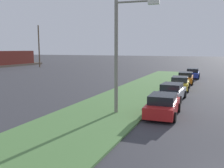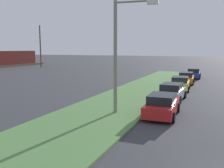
{
  "view_description": "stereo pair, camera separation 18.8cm",
  "coord_description": "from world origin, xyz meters",
  "px_view_note": "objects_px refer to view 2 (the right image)",
  "views": [
    {
      "loc": [
        -8.29,
        1.28,
        4.39
      ],
      "look_at": [
        13.59,
        10.17,
        1.06
      ],
      "focal_mm": 39.92,
      "sensor_mm": 36.0,
      "label": 1
    },
    {
      "loc": [
        -8.22,
        1.11,
        4.39
      ],
      "look_at": [
        13.59,
        10.17,
        1.06
      ],
      "focal_mm": 39.92,
      "sensor_mm": 36.0,
      "label": 2
    }
  ],
  "objects_px": {
    "parked_car_silver": "(172,92)",
    "parked_car_red": "(162,105)",
    "distant_utility_pole": "(40,46)",
    "parked_car_blue": "(194,73)",
    "streetlight": "(121,49)",
    "parked_car_yellow": "(180,83)",
    "parked_car_orange": "(186,78)"
  },
  "relations": [
    {
      "from": "parked_car_orange",
      "to": "parked_car_yellow",
      "type": "bearing_deg",
      "value": 177.16
    },
    {
      "from": "parked_car_red",
      "to": "streetlight",
      "type": "distance_m",
      "value": 4.6
    },
    {
      "from": "parked_car_silver",
      "to": "parked_car_blue",
      "type": "xyz_separation_m",
      "value": [
        17.86,
        -0.38,
        0.0
      ]
    },
    {
      "from": "parked_car_orange",
      "to": "distant_utility_pole",
      "type": "height_order",
      "value": "distant_utility_pole"
    },
    {
      "from": "parked_car_silver",
      "to": "distant_utility_pole",
      "type": "distance_m",
      "value": 45.52
    },
    {
      "from": "parked_car_silver",
      "to": "parked_car_orange",
      "type": "xyz_separation_m",
      "value": [
        11.35,
        0.03,
        0.0
      ]
    },
    {
      "from": "parked_car_silver",
      "to": "parked_car_yellow",
      "type": "distance_m",
      "value": 5.73
    },
    {
      "from": "parked_car_red",
      "to": "parked_car_blue",
      "type": "bearing_deg",
      "value": -1.99
    },
    {
      "from": "parked_car_blue",
      "to": "parked_car_silver",
      "type": "bearing_deg",
      "value": 177.05
    },
    {
      "from": "parked_car_blue",
      "to": "streetlight",
      "type": "xyz_separation_m",
      "value": [
        -23.99,
        2.83,
        3.67
      ]
    },
    {
      "from": "parked_car_blue",
      "to": "streetlight",
      "type": "relative_size",
      "value": 0.58
    },
    {
      "from": "parked_car_red",
      "to": "distant_utility_pole",
      "type": "height_order",
      "value": "distant_utility_pole"
    },
    {
      "from": "parked_car_silver",
      "to": "streetlight",
      "type": "height_order",
      "value": "streetlight"
    },
    {
      "from": "streetlight",
      "to": "parked_car_blue",
      "type": "bearing_deg",
      "value": -6.72
    },
    {
      "from": "parked_car_silver",
      "to": "streetlight",
      "type": "bearing_deg",
      "value": 160.53
    },
    {
      "from": "parked_car_silver",
      "to": "parked_car_red",
      "type": "bearing_deg",
      "value": -175.15
    },
    {
      "from": "parked_car_blue",
      "to": "distant_utility_pole",
      "type": "xyz_separation_m",
      "value": [
        9.88,
        36.22,
        4.28
      ]
    },
    {
      "from": "parked_car_red",
      "to": "parked_car_orange",
      "type": "distance_m",
      "value": 16.83
    },
    {
      "from": "parked_car_silver",
      "to": "distant_utility_pole",
      "type": "bearing_deg",
      "value": 54.59
    },
    {
      "from": "parked_car_silver",
      "to": "parked_car_blue",
      "type": "distance_m",
      "value": 17.86
    },
    {
      "from": "parked_car_yellow",
      "to": "distant_utility_pole",
      "type": "relative_size",
      "value": 0.44
    },
    {
      "from": "streetlight",
      "to": "distant_utility_pole",
      "type": "distance_m",
      "value": 47.56
    },
    {
      "from": "streetlight",
      "to": "distant_utility_pole",
      "type": "xyz_separation_m",
      "value": [
        33.87,
        33.39,
        0.61
      ]
    },
    {
      "from": "parked_car_yellow",
      "to": "parked_car_blue",
      "type": "distance_m",
      "value": 12.13
    },
    {
      "from": "parked_car_yellow",
      "to": "distant_utility_pole",
      "type": "bearing_deg",
      "value": 55.73
    },
    {
      "from": "parked_car_silver",
      "to": "parked_car_orange",
      "type": "distance_m",
      "value": 11.35
    },
    {
      "from": "parked_car_silver",
      "to": "parked_car_yellow",
      "type": "height_order",
      "value": "same"
    },
    {
      "from": "parked_car_orange",
      "to": "streetlight",
      "type": "height_order",
      "value": "streetlight"
    },
    {
      "from": "parked_car_yellow",
      "to": "parked_car_red",
      "type": "bearing_deg",
      "value": 178.73
    },
    {
      "from": "parked_car_red",
      "to": "parked_car_orange",
      "type": "xyz_separation_m",
      "value": [
        16.82,
        0.27,
        0.0
      ]
    },
    {
      "from": "parked_car_orange",
      "to": "distant_utility_pole",
      "type": "xyz_separation_m",
      "value": [
        16.39,
        35.81,
        4.28
      ]
    },
    {
      "from": "parked_car_red",
      "to": "parked_car_yellow",
      "type": "xyz_separation_m",
      "value": [
        11.21,
        0.28,
        0.0
      ]
    }
  ]
}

